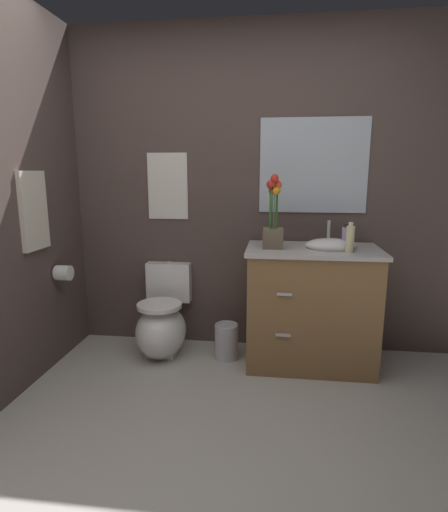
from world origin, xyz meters
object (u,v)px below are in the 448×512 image
(vanity_cabinet, at_px, (311,305))
(trash_bin, at_px, (226,341))
(lotion_bottle, at_px, (346,238))
(wall_mirror, at_px, (313,166))
(flower_vase, at_px, (273,222))
(toilet_paper_roll, at_px, (64,273))
(wall_poster, at_px, (168,186))
(hanging_towel, at_px, (34,211))
(toilet, at_px, (163,324))
(soap_bottle, at_px, (350,239))

(vanity_cabinet, distance_m, trash_bin, 0.70)
(vanity_cabinet, xyz_separation_m, lotion_bottle, (0.22, -0.02, 0.51))
(trash_bin, relative_size, wall_mirror, 0.34)
(flower_vase, height_order, toilet_paper_roll, flower_vase)
(wall_poster, relative_size, wall_mirror, 0.65)
(vanity_cabinet, bearing_deg, wall_poster, 165.40)
(vanity_cabinet, bearing_deg, hanging_towel, -168.45)
(trash_bin, bearing_deg, wall_poster, 150.28)
(wall_poster, bearing_deg, flower_vase, -21.71)
(vanity_cabinet, bearing_deg, flower_vase, -172.00)
(toilet, relative_size, wall_poster, 1.33)
(toilet, xyz_separation_m, toilet_paper_roll, (-0.68, -0.20, 0.44))
(flower_vase, height_order, wall_poster, wall_poster)
(trash_bin, bearing_deg, wall_mirror, 24.95)
(wall_mirror, distance_m, hanging_towel, 2.00)
(toilet_paper_roll, bearing_deg, soap_bottle, 0.75)
(lotion_bottle, distance_m, trash_bin, 1.17)
(toilet, distance_m, toilet_paper_roll, 0.83)
(wall_poster, height_order, toilet_paper_roll, wall_poster)
(vanity_cabinet, distance_m, wall_poster, 1.44)
(trash_bin, height_order, wall_mirror, wall_mirror)
(toilet, bearing_deg, wall_mirror, 13.36)
(vanity_cabinet, xyz_separation_m, toilet_paper_roll, (-1.81, -0.17, 0.23))
(flower_vase, height_order, trash_bin, flower_vase)
(soap_bottle, bearing_deg, toilet_paper_roll, -179.25)
(toilet_paper_roll, bearing_deg, wall_poster, 34.44)
(toilet, xyz_separation_m, hanging_towel, (-0.73, -0.41, 0.91))
(trash_bin, height_order, wall_poster, wall_poster)
(vanity_cabinet, xyz_separation_m, hanging_towel, (-1.86, -0.38, 0.70))
(toilet, xyz_separation_m, trash_bin, (0.51, -0.02, -0.11))
(lotion_bottle, relative_size, wall_mirror, 0.22)
(flower_vase, distance_m, soap_bottle, 0.53)
(toilet, relative_size, flower_vase, 1.35)
(flower_vase, height_order, hanging_towel, hanging_towel)
(toilet, relative_size, lotion_bottle, 3.92)
(lotion_bottle, height_order, wall_poster, wall_poster)
(flower_vase, relative_size, wall_poster, 0.99)
(vanity_cabinet, relative_size, wall_poster, 2.04)
(vanity_cabinet, xyz_separation_m, soap_bottle, (0.22, -0.14, 0.52))
(lotion_bottle, distance_m, hanging_towel, 2.12)
(soap_bottle, distance_m, hanging_towel, 2.10)
(vanity_cabinet, relative_size, hanging_towel, 2.03)
(lotion_bottle, bearing_deg, trash_bin, 178.48)
(vanity_cabinet, relative_size, soap_bottle, 5.21)
(flower_vase, xyz_separation_m, toilet_paper_roll, (-1.52, -0.13, -0.38))
(soap_bottle, distance_m, lotion_bottle, 0.13)
(wall_mirror, height_order, toilet_paper_roll, wall_mirror)
(trash_bin, relative_size, wall_poster, 0.53)
(soap_bottle, xyz_separation_m, toilet_paper_roll, (-2.03, -0.03, -0.29))
(toilet, bearing_deg, toilet_paper_roll, -163.81)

